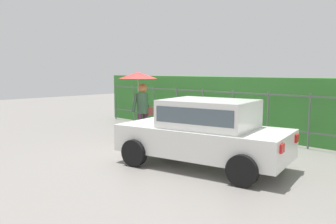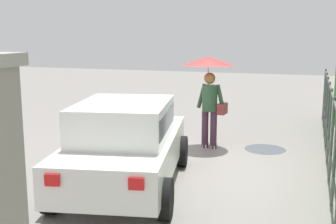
{
  "view_description": "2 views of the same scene",
  "coord_description": "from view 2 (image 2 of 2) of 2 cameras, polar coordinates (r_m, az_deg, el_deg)",
  "views": [
    {
      "loc": [
        6.08,
        -6.63,
        2.1
      ],
      "look_at": [
        0.16,
        -0.53,
        1.09
      ],
      "focal_mm": 36.99,
      "sensor_mm": 36.0,
      "label": 1
    },
    {
      "loc": [
        7.94,
        2.19,
        2.61
      ],
      "look_at": [
        0.11,
        -0.41,
        1.08
      ],
      "focal_mm": 46.48,
      "sensor_mm": 36.0,
      "label": 2
    }
  ],
  "objects": [
    {
      "name": "puddle_near",
      "position": [
        9.3,
        -1.21,
        -5.8
      ],
      "size": [
        0.7,
        0.7,
        0.0
      ],
      "primitive_type": "cylinder",
      "color": "#4C545B",
      "rests_on": "ground"
    },
    {
      "name": "pedestrian",
      "position": [
        9.75,
        5.44,
        4.35
      ],
      "size": [
        1.12,
        1.12,
        2.06
      ],
      "rotation": [
        0.0,
        0.0,
        3.06
      ],
      "color": "#47283D",
      "rests_on": "ground"
    },
    {
      "name": "puddle_far",
      "position": [
        10.07,
        12.61,
        -4.78
      ],
      "size": [
        0.92,
        0.92,
        0.0
      ],
      "primitive_type": "cylinder",
      "color": "#4C545B",
      "rests_on": "ground"
    },
    {
      "name": "car",
      "position": [
        7.32,
        -5.64,
        -3.84
      ],
      "size": [
        3.95,
        2.42,
        1.48
      ],
      "rotation": [
        0.0,
        0.0,
        3.34
      ],
      "color": "white",
      "rests_on": "ground"
    },
    {
      "name": "ground_plane",
      "position": [
        8.64,
        2.81,
        -7.11
      ],
      "size": [
        40.0,
        40.0,
        0.0
      ],
      "primitive_type": "plane",
      "color": "gray"
    },
    {
      "name": "fence_section",
      "position": [
        8.75,
        20.57,
        -1.96
      ],
      "size": [
        10.93,
        0.05,
        1.5
      ],
      "color": "#59605B",
      "rests_on": "ground"
    }
  ]
}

